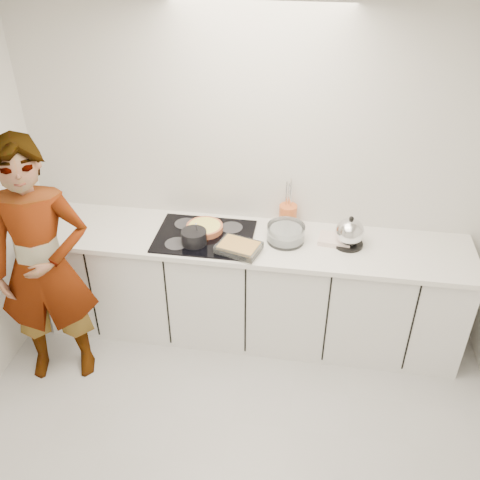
% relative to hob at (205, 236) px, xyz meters
% --- Properties ---
extents(floor, '(3.60, 3.20, 0.00)m').
position_rel_hob_xyz_m(floor, '(0.35, -1.26, -0.92)').
color(floor, '#AEAEAD').
rests_on(floor, ground).
extents(ceiling, '(3.60, 3.20, 0.00)m').
position_rel_hob_xyz_m(ceiling, '(0.35, -1.26, 1.68)').
color(ceiling, white).
rests_on(ceiling, wall_back).
extents(wall_back, '(3.60, 0.00, 2.60)m').
position_rel_hob_xyz_m(wall_back, '(0.35, 0.34, 0.38)').
color(wall_back, silver).
rests_on(wall_back, ground).
extents(base_cabinets, '(3.20, 0.58, 0.87)m').
position_rel_hob_xyz_m(base_cabinets, '(0.35, 0.02, -0.48)').
color(base_cabinets, silver).
rests_on(base_cabinets, floor).
extents(countertop, '(3.24, 0.64, 0.04)m').
position_rel_hob_xyz_m(countertop, '(0.35, 0.02, -0.03)').
color(countertop, white).
rests_on(countertop, base_cabinets).
extents(hob, '(0.72, 0.54, 0.01)m').
position_rel_hob_xyz_m(hob, '(0.00, 0.00, 0.00)').
color(hob, black).
rests_on(hob, countertop).
extents(tart_dish, '(0.32, 0.32, 0.05)m').
position_rel_hob_xyz_m(tart_dish, '(-0.01, 0.07, 0.03)').
color(tart_dish, '#BC613C').
rests_on(tart_dish, hob).
extents(saucepan, '(0.22, 0.22, 0.18)m').
position_rel_hob_xyz_m(saucepan, '(-0.05, -0.11, 0.06)').
color(saucepan, black).
rests_on(saucepan, hob).
extents(baking_dish, '(0.34, 0.29, 0.06)m').
position_rel_hob_xyz_m(baking_dish, '(0.28, -0.16, 0.04)').
color(baking_dish, silver).
rests_on(baking_dish, hob).
extents(mixing_bowl, '(0.31, 0.31, 0.13)m').
position_rel_hob_xyz_m(mixing_bowl, '(0.60, 0.04, 0.05)').
color(mixing_bowl, silver).
rests_on(mixing_bowl, countertop).
extents(tea_towel, '(0.25, 0.20, 0.04)m').
position_rel_hob_xyz_m(tea_towel, '(0.96, 0.08, 0.01)').
color(tea_towel, white).
rests_on(tea_towel, countertop).
extents(kettle, '(0.24, 0.24, 0.24)m').
position_rel_hob_xyz_m(kettle, '(1.06, 0.06, 0.10)').
color(kettle, black).
rests_on(kettle, countertop).
extents(utensil_crock, '(0.15, 0.15, 0.17)m').
position_rel_hob_xyz_m(utensil_crock, '(0.60, 0.27, 0.08)').
color(utensil_crock, '#D9622B').
rests_on(utensil_crock, countertop).
extents(cook, '(0.78, 0.62, 1.88)m').
position_rel_hob_xyz_m(cook, '(-0.99, -0.59, 0.02)').
color(cook, silver).
rests_on(cook, floor).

